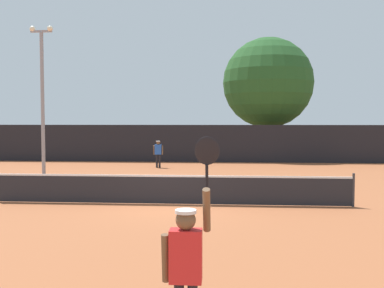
# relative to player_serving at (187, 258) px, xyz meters

# --- Properties ---
(ground_plane) EXTENTS (120.00, 120.00, 0.00)m
(ground_plane) POSITION_rel_player_serving_xyz_m (-1.31, 9.09, -1.13)
(ground_plane) COLOR #9E5633
(tennis_net) EXTENTS (11.75, 0.08, 1.07)m
(tennis_net) POSITION_rel_player_serving_xyz_m (-1.31, 9.09, -0.62)
(tennis_net) COLOR #232328
(tennis_net) RESTS_ON ground
(perimeter_fence) EXTENTS (38.64, 0.12, 2.45)m
(perimeter_fence) POSITION_rel_player_serving_xyz_m (-1.31, 23.80, 0.10)
(perimeter_fence) COLOR black
(perimeter_fence) RESTS_ON ground
(player_serving) EXTENTS (0.67, 0.40, 2.55)m
(player_serving) POSITION_rel_player_serving_xyz_m (0.00, 0.00, 0.00)
(player_serving) COLOR red
(player_serving) RESTS_ON ground
(player_receiving) EXTENTS (0.57, 0.23, 1.56)m
(player_receiving) POSITION_rel_player_serving_xyz_m (-3.38, 20.18, -0.18)
(player_receiving) COLOR blue
(player_receiving) RESTS_ON ground
(tennis_ball) EXTENTS (0.07, 0.07, 0.07)m
(tennis_ball) POSITION_rel_player_serving_xyz_m (-2.71, 9.93, -1.09)
(tennis_ball) COLOR #CCE033
(tennis_ball) RESTS_ON ground
(light_pole) EXTENTS (1.18, 0.28, 7.47)m
(light_pole) POSITION_rel_player_serving_xyz_m (-8.70, 16.56, 3.16)
(light_pole) COLOR gray
(light_pole) RESTS_ON ground
(large_tree) EXTENTS (6.53, 6.53, 8.74)m
(large_tree) POSITION_rel_player_serving_xyz_m (3.61, 27.35, 4.34)
(large_tree) COLOR brown
(large_tree) RESTS_ON ground
(parked_car_near) EXTENTS (1.97, 4.23, 1.69)m
(parked_car_near) POSITION_rel_player_serving_xyz_m (-9.15, 30.41, -0.35)
(parked_car_near) COLOR #B7B7BC
(parked_car_near) RESTS_ON ground
(parked_car_mid) EXTENTS (2.13, 4.30, 1.69)m
(parked_car_mid) POSITION_rel_player_serving_xyz_m (0.56, 31.51, -0.35)
(parked_car_mid) COLOR white
(parked_car_mid) RESTS_ON ground
(parked_car_far) EXTENTS (2.48, 4.43, 1.69)m
(parked_car_far) POSITION_rel_player_serving_xyz_m (4.91, 32.53, -0.35)
(parked_car_far) COLOR white
(parked_car_far) RESTS_ON ground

